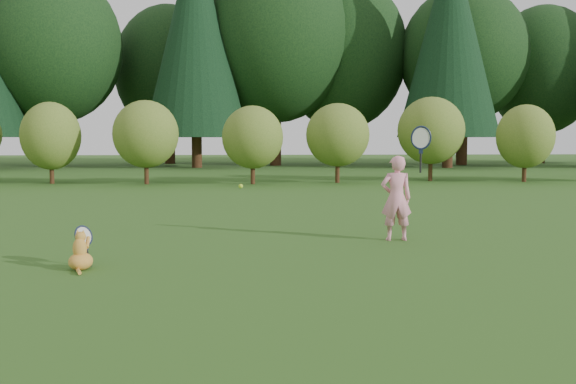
{
  "coord_description": "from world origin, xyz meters",
  "views": [
    {
      "loc": [
        -0.43,
        -7.71,
        1.41
      ],
      "look_at": [
        0.2,
        0.8,
        0.7
      ],
      "focal_mm": 40.0,
      "sensor_mm": 36.0,
      "label": 1
    }
  ],
  "objects": [
    {
      "name": "cat",
      "position": [
        -2.16,
        -0.72,
        0.22
      ],
      "size": [
        0.34,
        0.65,
        0.57
      ],
      "rotation": [
        0.0,
        0.0,
        -0.1
      ],
      "color": "#BF7624",
      "rests_on": "ground"
    },
    {
      "name": "tennis_ball",
      "position": [
        -0.43,
        1.34,
        0.74
      ],
      "size": [
        0.06,
        0.06,
        0.06
      ],
      "color": "#9FCA17",
      "rests_on": "ground"
    },
    {
      "name": "shrub_row",
      "position": [
        0.0,
        13.0,
        1.4
      ],
      "size": [
        28.0,
        3.0,
        2.8
      ],
      "primitive_type": null,
      "color": "#4A6820",
      "rests_on": "ground"
    },
    {
      "name": "ground",
      "position": [
        0.0,
        0.0,
        0.0
      ],
      "size": [
        100.0,
        100.0,
        0.0
      ],
      "primitive_type": "plane",
      "color": "#1C4A14",
      "rests_on": "ground"
    },
    {
      "name": "child",
      "position": [
        1.73,
        0.99,
        0.62
      ],
      "size": [
        0.65,
        0.33,
        1.77
      ],
      "rotation": [
        0.0,
        0.0,
        3.12
      ],
      "color": "pink",
      "rests_on": "ground"
    },
    {
      "name": "woodland_backdrop",
      "position": [
        0.0,
        23.0,
        7.5
      ],
      "size": [
        48.0,
        10.0,
        15.0
      ],
      "primitive_type": null,
      "color": "black",
      "rests_on": "ground"
    }
  ]
}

